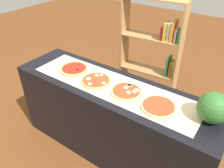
# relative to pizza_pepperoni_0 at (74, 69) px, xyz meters

# --- Properties ---
(ground_plane) EXTENTS (12.00, 12.00, 0.00)m
(ground_plane) POSITION_rel_pizza_pepperoni_0_xyz_m (0.50, -0.02, -0.90)
(ground_plane) COLOR brown
(counter) EXTENTS (2.11, 0.59, 0.88)m
(counter) POSITION_rel_pizza_pepperoni_0_xyz_m (0.50, -0.02, -0.46)
(counter) COLOR black
(counter) RESTS_ON ground_plane
(parchment_paper) EXTENTS (1.70, 0.44, 0.00)m
(parchment_paper) POSITION_rel_pizza_pepperoni_0_xyz_m (0.50, -0.02, -0.01)
(parchment_paper) COLOR beige
(parchment_paper) RESTS_ON counter
(pizza_pepperoni_0) EXTENTS (0.30, 0.30, 0.03)m
(pizza_pepperoni_0) POSITION_rel_pizza_pepperoni_0_xyz_m (0.00, 0.00, 0.00)
(pizza_pepperoni_0) COLOR tan
(pizza_pepperoni_0) RESTS_ON parchment_paper
(pizza_mozzarella_1) EXTENTS (0.29, 0.29, 0.03)m
(pizza_mozzarella_1) POSITION_rel_pizza_pepperoni_0_xyz_m (0.33, -0.05, -0.00)
(pizza_mozzarella_1) COLOR tan
(pizza_mozzarella_1) RESTS_ON parchment_paper
(pizza_mozzarella_2) EXTENTS (0.30, 0.30, 0.02)m
(pizza_mozzarella_2) POSITION_rel_pizza_pepperoni_0_xyz_m (0.67, -0.03, -0.00)
(pizza_mozzarella_2) COLOR #DBB26B
(pizza_mozzarella_2) RESTS_ON parchment_paper
(pizza_plain_3) EXTENTS (0.30, 0.30, 0.02)m
(pizza_plain_3) POSITION_rel_pizza_pepperoni_0_xyz_m (1.00, -0.06, -0.00)
(pizza_plain_3) COLOR #E5C17F
(pizza_plain_3) RESTS_ON parchment_paper
(watermelon) EXTENTS (0.24, 0.24, 0.24)m
(watermelon) POSITION_rel_pizza_pepperoni_0_xyz_m (1.39, 0.03, 0.11)
(watermelon) COLOR #2D6628
(watermelon) RESTS_ON counter
(bookshelf) EXTENTS (0.81, 0.30, 1.47)m
(bookshelf) POSITION_rel_pizza_pepperoni_0_xyz_m (0.45, 1.09, -0.17)
(bookshelf) COLOR #A87A47
(bookshelf) RESTS_ON ground_plane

